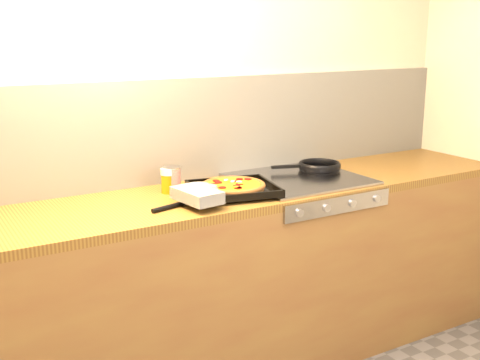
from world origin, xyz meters
TOP-DOWN VIEW (x-y plane):
  - room_shell at (0.00, 1.39)m, footprint 3.20×3.20m
  - counter_run at (0.00, 1.10)m, footprint 3.20×0.62m
  - stovetop at (0.45, 1.10)m, footprint 0.60×0.56m
  - pizza_on_tray at (-0.03, 1.01)m, footprint 0.52×0.40m
  - frying_pan at (0.63, 1.17)m, footprint 0.39×0.28m
  - tomato_can at (-0.18, 1.21)m, footprint 0.10×0.10m
  - juice_glass at (-0.20, 1.21)m, footprint 0.07×0.07m
  - wooden_spoon at (0.09, 1.24)m, footprint 0.29×0.14m
  - black_spatula at (-0.25, 0.99)m, footprint 0.29×0.12m

SIDE VIEW (x-z plane):
  - counter_run at x=0.00m, z-range 0.00..0.90m
  - stovetop at x=0.45m, z-range 0.90..0.92m
  - black_spatula at x=-0.25m, z-range 0.90..0.92m
  - wooden_spoon at x=0.09m, z-range 0.90..0.92m
  - frying_pan at x=0.63m, z-range 0.92..0.95m
  - pizza_on_tray at x=-0.03m, z-range 0.91..0.97m
  - juice_glass at x=-0.20m, z-range 0.90..1.02m
  - tomato_can at x=-0.18m, z-range 0.90..1.02m
  - room_shell at x=0.00m, z-range -0.45..2.75m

